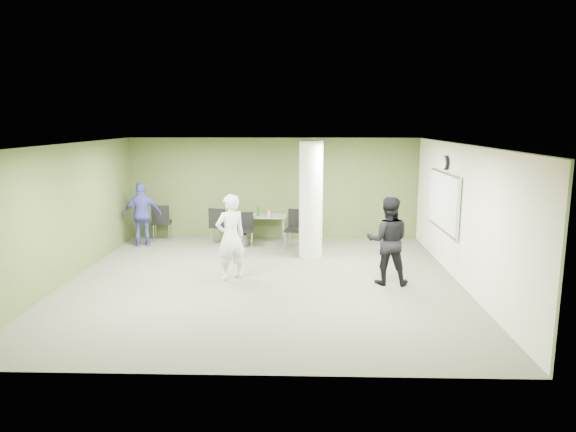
{
  "coord_description": "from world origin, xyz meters",
  "views": [
    {
      "loc": [
        0.8,
        -10.14,
        3.24
      ],
      "look_at": [
        0.48,
        1.0,
        1.18
      ],
      "focal_mm": 32.0,
      "sensor_mm": 36.0,
      "label": 1
    }
  ],
  "objects_px": {
    "folding_table": "(258,217)",
    "chair_back_left": "(161,220)",
    "man_black": "(388,241)",
    "woman_white": "(231,237)",
    "man_blue": "(142,214)"
  },
  "relations": [
    {
      "from": "chair_back_left",
      "to": "woman_white",
      "type": "height_order",
      "value": "woman_white"
    },
    {
      "from": "chair_back_left",
      "to": "man_black",
      "type": "xyz_separation_m",
      "value": [
        5.59,
        -3.65,
        0.3
      ]
    },
    {
      "from": "woman_white",
      "to": "man_black",
      "type": "distance_m",
      "value": 3.2
    },
    {
      "from": "chair_back_left",
      "to": "man_blue",
      "type": "xyz_separation_m",
      "value": [
        -0.33,
        -0.6,
        0.25
      ]
    },
    {
      "from": "man_black",
      "to": "chair_back_left",
      "type": "bearing_deg",
      "value": -27.01
    },
    {
      "from": "chair_back_left",
      "to": "woman_white",
      "type": "bearing_deg",
      "value": 117.0
    },
    {
      "from": "woman_white",
      "to": "man_blue",
      "type": "bearing_deg",
      "value": -79.99
    },
    {
      "from": "folding_table",
      "to": "chair_back_left",
      "type": "relative_size",
      "value": 1.53
    },
    {
      "from": "folding_table",
      "to": "woman_white",
      "type": "bearing_deg",
      "value": -94.23
    },
    {
      "from": "folding_table",
      "to": "man_black",
      "type": "relative_size",
      "value": 0.86
    },
    {
      "from": "folding_table",
      "to": "woman_white",
      "type": "xyz_separation_m",
      "value": [
        -0.28,
        -3.41,
        0.22
      ]
    },
    {
      "from": "chair_back_left",
      "to": "man_blue",
      "type": "relative_size",
      "value": 0.6
    },
    {
      "from": "woman_white",
      "to": "man_blue",
      "type": "relative_size",
      "value": 1.06
    },
    {
      "from": "folding_table",
      "to": "woman_white",
      "type": "relative_size",
      "value": 0.86
    },
    {
      "from": "woman_white",
      "to": "chair_back_left",
      "type": "bearing_deg",
      "value": -88.95
    }
  ]
}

